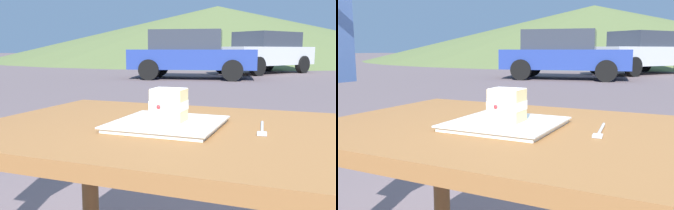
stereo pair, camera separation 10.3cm
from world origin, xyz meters
The scene contains 7 objects.
patio_table centered at (0.00, 0.00, 0.60)m, with size 1.45×0.78×0.69m.
dessert_plate centered at (0.18, 0.01, 0.70)m, with size 0.29×0.29×0.02m.
cake_slice centered at (0.18, 0.01, 0.75)m, with size 0.09×0.08×0.09m.
dessert_fork centered at (-0.08, -0.03, 0.70)m, with size 0.03×0.17×0.01m.
parked_car_near centered at (3.29, -10.26, 0.78)m, with size 4.10×2.34×1.51m.
parked_car_far centered at (1.45, -13.88, 0.83)m, with size 3.74×4.46×1.58m.
distant_hill centered at (8.37, -35.28, 2.54)m, with size 41.89×41.89×5.08m.
Camera 1 is at (-0.18, 0.97, 0.91)m, focal length 39.72 mm.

